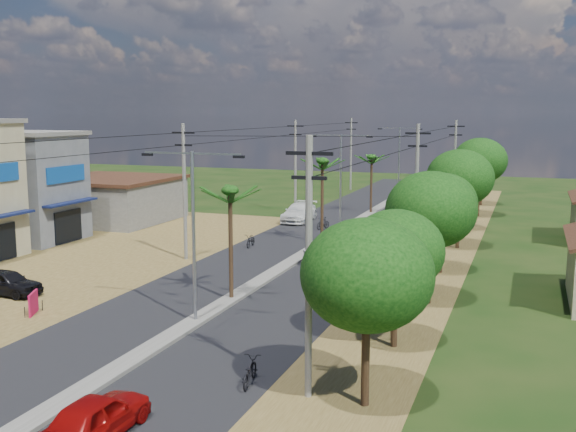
# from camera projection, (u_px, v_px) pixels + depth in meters

# --- Properties ---
(ground) EXTENTS (160.00, 160.00, 0.00)m
(ground) POSITION_uv_depth(u_px,v_px,m) (196.00, 323.00, 31.33)
(ground) COLOR black
(ground) RESTS_ON ground
(road) EXTENTS (12.00, 110.00, 0.04)m
(road) POSITION_uv_depth(u_px,v_px,m) (300.00, 258.00, 45.26)
(road) COLOR black
(road) RESTS_ON ground
(median) EXTENTS (1.00, 90.00, 0.18)m
(median) POSITION_uv_depth(u_px,v_px,m) (314.00, 248.00, 48.04)
(median) COLOR #605E56
(median) RESTS_ON ground
(dirt_lot_west) EXTENTS (18.00, 46.00, 0.04)m
(dirt_lot_west) POSITION_uv_depth(u_px,v_px,m) (47.00, 263.00, 43.81)
(dirt_lot_west) COLOR brown
(dirt_lot_west) RESTS_ON ground
(dirt_shoulder_east) EXTENTS (5.00, 90.00, 0.03)m
(dirt_shoulder_east) POSITION_uv_depth(u_px,v_px,m) (427.00, 268.00, 42.40)
(dirt_shoulder_east) COLOR brown
(dirt_shoulder_east) RESTS_ON ground
(shophouse_grey) EXTENTS (9.00, 6.40, 8.30)m
(shophouse_grey) POSITION_uv_depth(u_px,v_px,m) (22.00, 186.00, 51.10)
(shophouse_grey) COLOR #53565B
(shophouse_grey) RESTS_ON ground
(low_shed) EXTENTS (10.40, 10.40, 3.95)m
(low_shed) POSITION_uv_depth(u_px,v_px,m) (111.00, 199.00, 60.40)
(low_shed) COLOR #605E56
(low_shed) RESTS_ON ground
(tree_east_a) EXTENTS (4.40, 4.40, 6.37)m
(tree_east_a) POSITION_uv_depth(u_px,v_px,m) (367.00, 275.00, 21.87)
(tree_east_a) COLOR black
(tree_east_a) RESTS_ON ground
(tree_east_b) EXTENTS (4.00, 4.00, 5.83)m
(tree_east_b) POSITION_uv_depth(u_px,v_px,m) (396.00, 251.00, 27.56)
(tree_east_b) COLOR black
(tree_east_b) RESTS_ON ground
(tree_east_c) EXTENTS (4.60, 4.60, 6.83)m
(tree_east_c) POSITION_uv_depth(u_px,v_px,m) (431.00, 210.00, 33.82)
(tree_east_c) COLOR black
(tree_east_c) RESTS_ON ground
(tree_east_d) EXTENTS (4.20, 4.20, 6.13)m
(tree_east_d) POSITION_uv_depth(u_px,v_px,m) (442.00, 203.00, 40.50)
(tree_east_d) COLOR black
(tree_east_d) RESTS_ON ground
(tree_east_e) EXTENTS (4.80, 4.80, 7.14)m
(tree_east_e) POSITION_uv_depth(u_px,v_px,m) (460.00, 178.00, 47.75)
(tree_east_e) COLOR black
(tree_east_e) RESTS_ON ground
(tree_east_f) EXTENTS (3.80, 3.80, 5.52)m
(tree_east_f) POSITION_uv_depth(u_px,v_px,m) (464.00, 184.00, 55.50)
(tree_east_f) COLOR black
(tree_east_f) RESTS_ON ground
(tree_east_g) EXTENTS (5.00, 5.00, 7.38)m
(tree_east_g) POSITION_uv_depth(u_px,v_px,m) (480.00, 161.00, 62.52)
(tree_east_g) COLOR black
(tree_east_g) RESTS_ON ground
(tree_east_h) EXTENTS (4.40, 4.40, 6.52)m
(tree_east_h) POSITION_uv_depth(u_px,v_px,m) (483.00, 161.00, 70.15)
(tree_east_h) COLOR black
(tree_east_h) RESTS_ON ground
(palm_median_near) EXTENTS (2.00, 2.00, 6.15)m
(palm_median_near) POSITION_uv_depth(u_px,v_px,m) (230.00, 195.00, 34.20)
(palm_median_near) COLOR black
(palm_median_near) RESTS_ON ground
(palm_median_mid) EXTENTS (2.00, 2.00, 6.55)m
(palm_median_mid) POSITION_uv_depth(u_px,v_px,m) (322.00, 165.00, 49.00)
(palm_median_mid) COLOR black
(palm_median_mid) RESTS_ON ground
(palm_median_far) EXTENTS (2.00, 2.00, 5.85)m
(palm_median_far) POSITION_uv_depth(u_px,v_px,m) (372.00, 159.00, 63.96)
(palm_median_far) COLOR black
(palm_median_far) RESTS_ON ground
(streetlight_near) EXTENTS (5.10, 0.18, 8.00)m
(streetlight_near) POSITION_uv_depth(u_px,v_px,m) (193.00, 222.00, 30.60)
(streetlight_near) COLOR gray
(streetlight_near) RESTS_ON ground
(streetlight_mid) EXTENTS (5.10, 0.18, 8.00)m
(streetlight_mid) POSITION_uv_depth(u_px,v_px,m) (341.00, 174.00, 53.82)
(streetlight_mid) COLOR gray
(streetlight_mid) RESTS_ON ground
(streetlight_far) EXTENTS (5.10, 0.18, 8.00)m
(streetlight_far) POSITION_uv_depth(u_px,v_px,m) (399.00, 156.00, 77.04)
(streetlight_far) COLOR gray
(streetlight_far) RESTS_ON ground
(utility_pole_w_b) EXTENTS (1.60, 0.24, 9.00)m
(utility_pole_w_b) POSITION_uv_depth(u_px,v_px,m) (184.00, 189.00, 44.11)
(utility_pole_w_b) COLOR #605E56
(utility_pole_w_b) RESTS_ON ground
(utility_pole_w_c) EXTENTS (1.60, 0.24, 9.00)m
(utility_pole_w_c) POSITION_uv_depth(u_px,v_px,m) (295.00, 164.00, 64.54)
(utility_pole_w_c) COLOR #605E56
(utility_pole_w_c) RESTS_ON ground
(utility_pole_w_d) EXTENTS (1.60, 0.24, 9.00)m
(utility_pole_w_d) POSITION_uv_depth(u_px,v_px,m) (351.00, 152.00, 84.05)
(utility_pole_w_d) COLOR #605E56
(utility_pole_w_d) RESTS_ON ground
(utility_pole_e_a) EXTENTS (1.60, 0.24, 9.00)m
(utility_pole_e_a) POSITION_uv_depth(u_px,v_px,m) (309.00, 262.00, 22.50)
(utility_pole_e_a) COLOR #605E56
(utility_pole_e_a) RESTS_ON ground
(utility_pole_e_b) EXTENTS (1.60, 0.24, 9.00)m
(utility_pole_e_b) POSITION_uv_depth(u_px,v_px,m) (416.00, 191.00, 42.94)
(utility_pole_e_b) COLOR #605E56
(utility_pole_e_b) RESTS_ON ground
(utility_pole_e_c) EXTENTS (1.60, 0.24, 9.00)m
(utility_pole_e_c) POSITION_uv_depth(u_px,v_px,m) (454.00, 165.00, 63.37)
(utility_pole_e_c) COLOR #605E56
(utility_pole_e_c) RESTS_ON ground
(car_red_near) EXTENTS (1.69, 4.08, 1.38)m
(car_red_near) POSITION_uv_depth(u_px,v_px,m) (97.00, 417.00, 20.14)
(car_red_near) COLOR maroon
(car_red_near) RESTS_ON ground
(car_silver_mid) EXTENTS (3.47, 4.96, 1.55)m
(car_silver_mid) POSITION_uv_depth(u_px,v_px,m) (337.00, 252.00, 43.62)
(car_silver_mid) COLOR #A6A8AF
(car_silver_mid) RESTS_ON ground
(car_white_far) EXTENTS (2.53, 5.65, 1.61)m
(car_white_far) POSITION_uv_depth(u_px,v_px,m) (299.00, 213.00, 60.15)
(car_white_far) COLOR silver
(car_white_far) RESTS_ON ground
(car_parked_dark) EXTENTS (4.06, 1.76, 1.36)m
(car_parked_dark) POSITION_uv_depth(u_px,v_px,m) (7.00, 283.00, 36.00)
(car_parked_dark) COLOR black
(car_parked_dark) RESTS_ON ground
(moto_rider_east) EXTENTS (0.92, 1.89, 0.95)m
(moto_rider_east) POSITION_uv_depth(u_px,v_px,m) (250.00, 373.00, 24.16)
(moto_rider_east) COLOR black
(moto_rider_east) RESTS_ON ground
(moto_rider_west_a) EXTENTS (0.86, 1.90, 0.97)m
(moto_rider_west_a) POSITION_uv_depth(u_px,v_px,m) (251.00, 241.00, 48.76)
(moto_rider_west_a) COLOR black
(moto_rider_west_a) RESTS_ON ground
(moto_rider_west_b) EXTENTS (1.01, 1.75, 1.02)m
(moto_rider_west_b) POSITION_uv_depth(u_px,v_px,m) (323.00, 224.00, 56.05)
(moto_rider_west_b) COLOR black
(moto_rider_west_b) RESTS_ON ground
(roadside_sign) EXTENTS (0.65, 1.28, 1.13)m
(roadside_sign) POSITION_uv_depth(u_px,v_px,m) (33.00, 304.00, 32.56)
(roadside_sign) COLOR #AE103E
(roadside_sign) RESTS_ON ground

